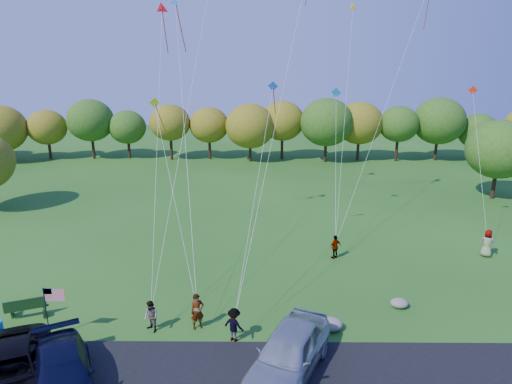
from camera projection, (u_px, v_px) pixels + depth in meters
ground at (222, 330)px, 22.57m from camera, size 140.00×140.00×0.00m
treeline at (250, 127)px, 55.99m from camera, size 76.36×27.83×8.10m
minivan_dark at (11, 371)px, 18.29m from camera, size 4.79×6.61×1.67m
minivan_navy at (63, 376)px, 18.01m from camera, size 4.69×6.18×1.67m
minivan_silver at (289, 353)px, 19.19m from camera, size 4.57×6.32×2.00m
flyer_a at (197, 311)px, 22.51m from camera, size 0.80×0.69×1.86m
flyer_b at (151, 317)px, 22.29m from camera, size 1.00×0.99×1.62m
flyer_c at (234, 325)px, 21.56m from camera, size 1.25×1.07×1.68m
flyer_d at (335, 247)px, 30.41m from camera, size 1.02×0.86×1.63m
flyer_e at (487, 243)px, 30.65m from camera, size 1.10×1.00×1.89m
park_bench at (26, 307)px, 23.51m from camera, size 1.93×1.02×1.11m
flag_assembly at (51, 300)px, 21.38m from camera, size 1.00×0.65×2.70m
boulder_near at (330, 324)px, 22.57m from camera, size 1.22×0.95×0.61m
boulder_far at (399, 303)px, 24.58m from camera, size 0.96×0.80×0.50m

